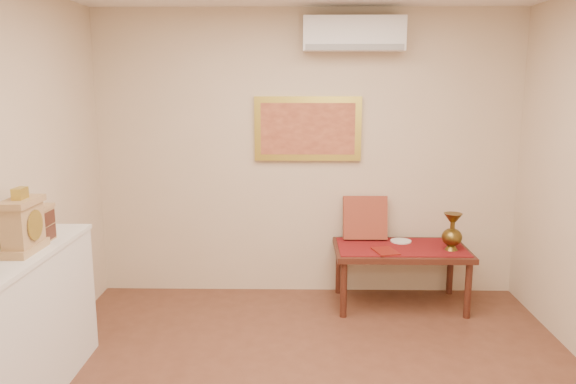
{
  "coord_description": "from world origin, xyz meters",
  "views": [
    {
      "loc": [
        -0.09,
        -3.05,
        2.02
      ],
      "look_at": [
        -0.17,
        1.15,
        1.2
      ],
      "focal_mm": 35.0,
      "sensor_mm": 36.0,
      "label": 1
    }
  ],
  "objects_px": {
    "mantel_clock": "(23,225)",
    "wooden_chest": "(38,224)",
    "low_table": "(401,254)",
    "brass_urn_tall": "(452,228)",
    "display_ledge": "(5,346)"
  },
  "relations": [
    {
      "from": "mantel_clock",
      "to": "wooden_chest",
      "type": "bearing_deg",
      "value": 94.71
    },
    {
      "from": "mantel_clock",
      "to": "low_table",
      "type": "xyz_separation_m",
      "value": [
        2.65,
        1.59,
        -0.67
      ]
    },
    {
      "from": "brass_urn_tall",
      "to": "wooden_chest",
      "type": "relative_size",
      "value": 1.67
    },
    {
      "from": "mantel_clock",
      "to": "low_table",
      "type": "bearing_deg",
      "value": 30.97
    },
    {
      "from": "display_ledge",
      "to": "brass_urn_tall",
      "type": "bearing_deg",
      "value": 29.94
    },
    {
      "from": "display_ledge",
      "to": "mantel_clock",
      "type": "bearing_deg",
      "value": 84.31
    },
    {
      "from": "wooden_chest",
      "to": "display_ledge",
      "type": "bearing_deg",
      "value": -91.02
    },
    {
      "from": "display_ledge",
      "to": "wooden_chest",
      "type": "bearing_deg",
      "value": 88.98
    },
    {
      "from": "wooden_chest",
      "to": "low_table",
      "type": "height_order",
      "value": "wooden_chest"
    },
    {
      "from": "display_ledge",
      "to": "low_table",
      "type": "xyz_separation_m",
      "value": [
        2.67,
        1.88,
        -0.01
      ]
    },
    {
      "from": "display_ledge",
      "to": "wooden_chest",
      "type": "xyz_separation_m",
      "value": [
        0.01,
        0.53,
        0.61
      ]
    },
    {
      "from": "brass_urn_tall",
      "to": "wooden_chest",
      "type": "xyz_separation_m",
      "value": [
        -3.1,
        -1.26,
        0.34
      ]
    },
    {
      "from": "brass_urn_tall",
      "to": "low_table",
      "type": "relative_size",
      "value": 0.34
    },
    {
      "from": "wooden_chest",
      "to": "low_table",
      "type": "distance_m",
      "value": 3.05
    },
    {
      "from": "low_table",
      "to": "mantel_clock",
      "type": "bearing_deg",
      "value": -149.03
    }
  ]
}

